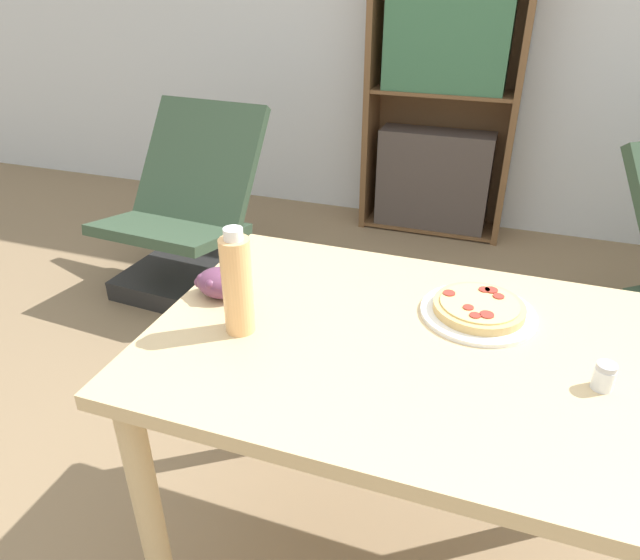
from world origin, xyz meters
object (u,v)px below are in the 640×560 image
Objects in this scene: pizza_on_plate at (479,309)px; lounge_chair_near at (187,233)px; drink_bottle at (237,284)px; salt_shaker at (604,376)px; bookshelf at (441,105)px; grape_bunch at (220,283)px.

lounge_chair_near is (-1.49, 1.11, -0.51)m from pizza_on_plate.
drink_bottle is 0.27× the size of lounge_chair_near.
pizza_on_plate is 1.92m from lounge_chair_near.
drink_bottle is at bearing -49.45° from lounge_chair_near.
pizza_on_plate is 4.74× the size of salt_shaker.
pizza_on_plate is 0.16× the size of bookshelf.
pizza_on_plate is 0.30× the size of lounge_chair_near.
salt_shaker is at bearing -32.95° from lounge_chair_near.
pizza_on_plate is 1.08× the size of drink_bottle.
pizza_on_plate is 0.61m from grape_bunch.
bookshelf is at bearing 85.89° from grape_bunch.
bookshelf is (0.06, 2.48, -0.13)m from drink_bottle.
grape_bunch is at bearing -94.11° from bookshelf.
bookshelf is (-0.43, 2.25, -0.03)m from pizza_on_plate.
lounge_chair_near is at bearing 125.97° from grape_bunch.
pizza_on_plate is at bearing 143.04° from salt_shaker.
bookshelf is (1.06, 1.13, 0.48)m from lounge_chair_near.
drink_bottle is 1.78m from lounge_chair_near.
pizza_on_plate is 0.31m from salt_shaker.
salt_shaker is 2.23m from lounge_chair_near.
salt_shaker is 0.06× the size of lounge_chair_near.
grape_bunch is at bearing 175.18° from salt_shaker.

